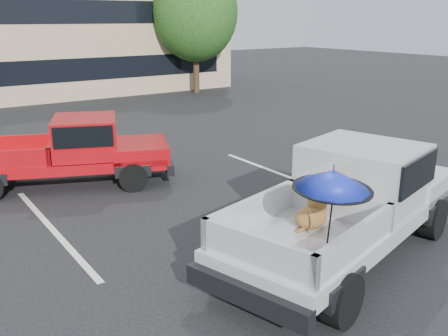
{
  "coord_description": "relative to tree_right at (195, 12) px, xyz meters",
  "views": [
    {
      "loc": [
        -5.36,
        -7.23,
        3.95
      ],
      "look_at": [
        -0.36,
        -0.05,
        1.3
      ],
      "focal_mm": 40.0,
      "sensor_mm": 36.0,
      "label": 1
    }
  ],
  "objects": [
    {
      "name": "red_pickup",
      "position": [
        -10.54,
        -11.63,
        -3.3
      ],
      "size": [
        5.31,
        3.51,
        1.66
      ],
      "rotation": [
        0.0,
        0.0,
        -0.39
      ],
      "color": "black",
      "rests_on": "ground"
    },
    {
      "name": "tree_right",
      "position": [
        0.0,
        0.0,
        0.0
      ],
      "size": [
        4.46,
        4.46,
        6.78
      ],
      "color": "#332114",
      "rests_on": "ground"
    },
    {
      "name": "stripe_left",
      "position": [
        -12.0,
        -14.0,
        -4.21
      ],
      "size": [
        0.12,
        5.0,
        0.01
      ],
      "primitive_type": "cube",
      "color": "silver",
      "rests_on": "ground"
    },
    {
      "name": "ground",
      "position": [
        -9.0,
        -16.0,
        -4.21
      ],
      "size": [
        90.0,
        90.0,
        0.0
      ],
      "primitive_type": "plane",
      "color": "black",
      "rests_on": "ground"
    },
    {
      "name": "stripe_right",
      "position": [
        -6.0,
        -14.0,
        -4.21
      ],
      "size": [
        0.12,
        5.0,
        0.01
      ],
      "primitive_type": "cube",
      "color": "silver",
      "rests_on": "ground"
    },
    {
      "name": "motel_building",
      "position": [
        -7.0,
        4.99,
        -1.0
      ],
      "size": [
        20.4,
        8.4,
        6.3
      ],
      "color": "tan",
      "rests_on": "ground"
    },
    {
      "name": "silver_pickup",
      "position": [
        -7.92,
        -17.93,
        -3.16
      ],
      "size": [
        6.0,
        3.38,
        2.06
      ],
      "rotation": [
        0.0,
        0.0,
        0.26
      ],
      "color": "black",
      "rests_on": "ground"
    },
    {
      "name": "tree_back",
      "position": [
        -3.0,
        8.0,
        0.2
      ],
      "size": [
        4.68,
        4.68,
        7.11
      ],
      "color": "#332114",
      "rests_on": "ground"
    }
  ]
}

